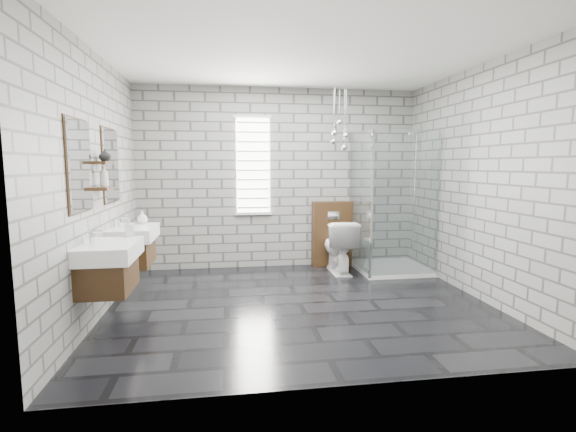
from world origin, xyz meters
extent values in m
cube|color=black|center=(0.00, 0.00, -0.01)|extent=(4.20, 3.60, 0.02)
cube|color=white|center=(0.00, 0.00, 2.71)|extent=(4.20, 3.60, 0.02)
cube|color=gray|center=(0.00, 1.81, 1.35)|extent=(4.20, 0.02, 2.70)
cube|color=gray|center=(0.00, -1.81, 1.35)|extent=(4.20, 0.02, 2.70)
cube|color=gray|center=(-2.11, 0.00, 1.35)|extent=(0.02, 3.60, 2.70)
cube|color=gray|center=(2.11, 0.00, 1.35)|extent=(0.02, 3.60, 2.70)
cube|color=#3F2813|center=(-1.89, -0.56, 0.55)|extent=(0.42, 0.62, 0.30)
cube|color=silver|center=(-1.69, -0.56, 0.58)|extent=(0.02, 0.35, 0.01)
cube|color=white|center=(-1.87, -0.56, 0.77)|extent=(0.47, 0.70, 0.15)
cylinder|color=silver|center=(-2.02, -0.56, 0.91)|extent=(0.04, 0.04, 0.12)
cylinder|color=silver|center=(-1.97, -0.56, 0.96)|extent=(0.10, 0.02, 0.02)
cube|color=white|center=(-2.08, -0.56, 1.55)|extent=(0.03, 0.55, 0.80)
cube|color=#3F2813|center=(-2.09, -0.56, 1.55)|extent=(0.01, 0.59, 0.84)
cube|color=#3F2813|center=(-1.89, 0.46, 0.55)|extent=(0.42, 0.62, 0.30)
cube|color=silver|center=(-1.69, 0.46, 0.58)|extent=(0.02, 0.35, 0.01)
cube|color=white|center=(-1.87, 0.46, 0.77)|extent=(0.47, 0.70, 0.15)
cylinder|color=silver|center=(-2.02, 0.46, 0.91)|extent=(0.04, 0.04, 0.12)
cylinder|color=silver|center=(-1.97, 0.46, 0.96)|extent=(0.10, 0.02, 0.02)
cube|color=white|center=(-2.08, 0.46, 1.55)|extent=(0.03, 0.55, 0.80)
cube|color=#3F2813|center=(-2.09, 0.46, 1.55)|extent=(0.01, 0.59, 0.84)
cube|color=#3F2813|center=(-2.03, -0.05, 1.32)|extent=(0.14, 0.30, 0.03)
cube|color=#3F2813|center=(-2.03, -0.05, 1.58)|extent=(0.14, 0.30, 0.03)
cube|color=white|center=(-0.40, 1.79, 1.55)|extent=(0.50, 0.02, 1.40)
cube|color=white|center=(-0.40, 1.77, 2.27)|extent=(0.56, 0.04, 0.04)
cube|color=white|center=(-0.40, 1.77, 0.83)|extent=(0.56, 0.04, 0.04)
cube|color=white|center=(-0.40, 1.77, 0.92)|extent=(0.48, 0.01, 0.02)
cube|color=white|center=(-0.40, 1.77, 1.06)|extent=(0.48, 0.01, 0.02)
cube|color=white|center=(-0.40, 1.77, 1.20)|extent=(0.48, 0.01, 0.02)
cube|color=white|center=(-0.40, 1.77, 1.34)|extent=(0.48, 0.01, 0.02)
cube|color=white|center=(-0.40, 1.77, 1.48)|extent=(0.48, 0.01, 0.02)
cube|color=white|center=(-0.40, 1.77, 1.62)|extent=(0.48, 0.01, 0.02)
cube|color=white|center=(-0.40, 1.77, 1.76)|extent=(0.48, 0.01, 0.02)
cube|color=white|center=(-0.40, 1.77, 1.90)|extent=(0.48, 0.01, 0.02)
cube|color=white|center=(-0.40, 1.77, 2.04)|extent=(0.48, 0.01, 0.03)
cube|color=white|center=(-0.40, 1.77, 2.18)|extent=(0.48, 0.01, 0.03)
cube|color=#3F2813|center=(0.80, 1.70, 0.50)|extent=(0.60, 0.20, 1.00)
cube|color=silver|center=(0.80, 1.60, 0.80)|extent=(0.18, 0.01, 0.12)
cube|color=white|center=(1.60, 1.30, 0.03)|extent=(1.00, 1.00, 0.06)
cube|color=silver|center=(1.60, 0.81, 1.03)|extent=(1.00, 0.01, 2.00)
cube|color=silver|center=(1.11, 1.30, 1.03)|extent=(0.01, 1.00, 2.00)
cube|color=silver|center=(1.11, 0.81, 1.03)|extent=(0.03, 0.03, 2.00)
cube|color=silver|center=(2.08, 0.81, 1.03)|extent=(0.03, 0.03, 2.00)
cylinder|color=silver|center=(2.04, 1.50, 1.10)|extent=(0.02, 0.02, 1.80)
cylinder|color=silver|center=(1.96, 1.50, 2.02)|extent=(0.14, 0.14, 0.02)
sphere|color=silver|center=(0.72, 1.30, 2.01)|extent=(0.09, 0.09, 0.09)
cylinder|color=silver|center=(0.72, 1.30, 2.38)|extent=(0.01, 0.01, 0.65)
sphere|color=silver|center=(0.87, 1.35, 1.81)|extent=(0.09, 0.09, 0.09)
cylinder|color=silver|center=(0.87, 1.35, 2.28)|extent=(0.01, 0.01, 0.85)
sphere|color=silver|center=(0.81, 1.41, 2.17)|extent=(0.09, 0.09, 0.09)
cylinder|color=silver|center=(0.81, 1.41, 2.46)|extent=(0.01, 0.01, 0.49)
sphere|color=silver|center=(0.74, 1.43, 1.90)|extent=(0.09, 0.09, 0.09)
cylinder|color=silver|center=(0.74, 1.43, 2.32)|extent=(0.01, 0.01, 0.76)
sphere|color=silver|center=(0.91, 1.39, 1.98)|extent=(0.09, 0.09, 0.09)
cylinder|color=silver|center=(0.91, 1.39, 2.36)|extent=(0.01, 0.01, 0.67)
imported|color=white|center=(0.80, 1.29, 0.38)|extent=(0.44, 0.76, 0.77)
imported|color=#B2B2B2|center=(-1.76, -0.21, 0.94)|extent=(0.10, 0.10, 0.18)
imported|color=#B2B2B2|center=(-1.82, 0.71, 0.93)|extent=(0.13, 0.13, 0.16)
imported|color=#B2B2B2|center=(-2.02, -0.06, 1.45)|extent=(0.10, 0.10, 0.22)
imported|color=#B2B2B2|center=(-2.02, 0.02, 1.66)|extent=(0.13, 0.13, 0.12)
camera|label=1|loc=(-0.80, -4.50, 1.56)|focal=26.00mm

